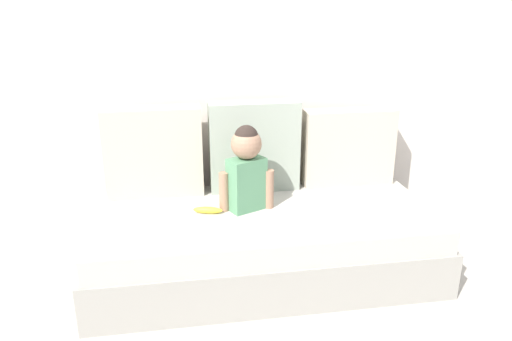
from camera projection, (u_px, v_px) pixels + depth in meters
name	position (u px, v px, depth m)	size (l,w,h in m)	color
ground_plane	(264.00, 272.00, 2.97)	(12.00, 12.00, 0.00)	#B2ADA3
back_wall	(248.00, 76.00, 3.15)	(5.21, 0.10, 2.20)	silver
couch	(264.00, 242.00, 2.90)	(2.01, 0.92, 0.41)	#9C978F
throw_pillow_left	(154.00, 152.00, 2.98)	(0.59, 0.16, 0.55)	#C1B29E
throw_pillow_center	(254.00, 146.00, 3.07)	(0.56, 0.16, 0.57)	#99A393
throw_pillow_right	(348.00, 147.00, 3.18)	(0.59, 0.16, 0.49)	#C1B29E
toddler	(246.00, 166.00, 2.77)	(0.32, 0.20, 0.50)	#568E66
banana	(208.00, 210.00, 2.79)	(0.17, 0.04, 0.04)	yellow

